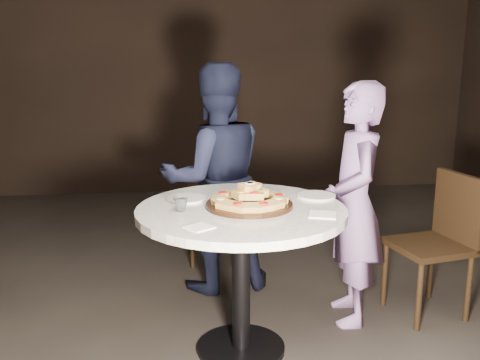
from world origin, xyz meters
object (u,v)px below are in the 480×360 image
Objects in this scene: water_glass at (181,204)px; chair_far at (212,206)px; table at (241,235)px; serving_board at (249,205)px; diner_navy at (215,179)px; chair_right at (441,234)px; focaccia_pile at (250,197)px; diner_teal at (354,205)px.

water_glass is 1.37m from chair_far.
serving_board reaches higher than table.
diner_navy is at bearing 87.58° from chair_far.
focaccia_pile is at bearing -87.55° from chair_right.
diner_navy is (-0.11, 0.84, -0.05)m from serving_board.
water_glass is at bearing -174.97° from table.
table is at bearing -167.52° from serving_board.
table is 1.63× the size of chair_right.
chair_far is 0.52m from diner_navy.
table is 1.29m from chair_far.
diner_navy is (-0.12, 0.84, -0.09)m from focaccia_pile.
chair_right is at bearing 148.34° from diner_navy.
diner_navy is at bearing -120.22° from diner_teal.
diner_navy is at bearing 97.80° from serving_board.
chair_far is at bearing -100.29° from diner_navy.
focaccia_pile is at bearing 6.39° from water_glass.
serving_board is 0.29× the size of diner_navy.
serving_board is (0.04, 0.01, 0.16)m from table.
diner_navy reaches higher than focaccia_pile.
serving_board is 0.57× the size of chair_far.
table is at bearing -87.52° from chair_right.
focaccia_pile is 0.51× the size of chair_far.
serving_board is 0.31× the size of diner_teal.
focaccia_pile is at bearing -60.55° from diner_teal.
table is at bearing 91.15° from chair_far.
chair_right is at bearing 14.39° from focaccia_pile.
table is 0.93× the size of diner_navy.
chair_far is at bearing 93.18° from table.
chair_far is 1.62m from chair_right.
water_glass is at bearing -89.30° from chair_right.
diner_teal is (0.76, -0.55, -0.05)m from diner_navy.
chair_far is at bearing -137.64° from chair_right.
water_glass is 1.05m from diner_teal.
serving_board is 6.08× the size of water_glass.
diner_navy is 0.94m from diner_teal.
water_glass is 1.62m from chair_right.
chair_right reaches higher than table.
chair_right is (1.32, -0.95, 0.05)m from chair_far.
diner_navy is at bearing 75.40° from water_glass.
water_glass is at bearing 65.49° from diner_navy.
focaccia_pile reaches higher than table.
chair_far is (-0.11, 1.26, -0.36)m from serving_board.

